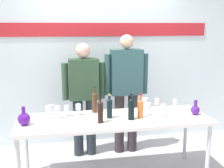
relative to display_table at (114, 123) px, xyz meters
The scene contains 22 objects.
back_wall 1.44m from the display_table, 90.00° to the left, with size 4.90×0.11×3.00m.
display_table is the anchor object (origin of this frame).
decanter_blue_left 1.04m from the display_table, behind, with size 0.14×0.14×0.21m.
decanter_blue_right 1.02m from the display_table, ahead, with size 0.11×0.11×0.19m.
presenter_left 0.78m from the display_table, 114.16° to the left, with size 0.60×0.22×1.62m.
presenter_right 0.80m from the display_table, 65.84° to the left, with size 0.63×0.22×1.73m.
wine_bottle_0 0.30m from the display_table, 145.80° to the right, with size 0.06×0.06×0.34m.
wine_bottle_1 0.39m from the display_table, 127.51° to the left, with size 0.07×0.07×0.34m.
wine_bottle_2 0.36m from the display_table, ahead, with size 0.07×0.07×0.30m.
wine_bottle_3 0.20m from the display_table, 161.44° to the left, with size 0.07×0.07×0.29m.
wine_bottle_4 0.28m from the display_table, 23.69° to the right, with size 0.07×0.07×0.31m.
wine_glass_left_0 0.48m from the display_table, 155.51° to the left, with size 0.07×0.07×0.14m.
wine_glass_left_1 0.70m from the display_table, behind, with size 0.07×0.07×0.15m.
wine_glass_left_2 0.60m from the display_table, 162.18° to the left, with size 0.06×0.06×0.13m.
wine_glass_left_3 0.80m from the display_table, 169.37° to the left, with size 0.06×0.06×0.15m.
wine_glass_left_4 0.79m from the display_table, 162.55° to the left, with size 0.06×0.06×0.14m.
wine_glass_right_0 0.62m from the display_table, ahead, with size 0.06×0.06×0.16m.
wine_glass_right_1 0.91m from the display_table, 15.38° to the left, with size 0.06×0.06×0.13m.
wine_glass_right_2 0.59m from the display_table, 32.29° to the left, with size 0.07×0.07×0.15m.
wine_glass_right_3 0.50m from the display_table, 24.73° to the left, with size 0.06×0.06×0.16m.
wine_glass_right_4 0.46m from the display_table, ahead, with size 0.07×0.07×0.15m.
wine_glass_right_5 0.68m from the display_table, 21.05° to the left, with size 0.06×0.06×0.15m.
Camera 1 is at (-0.58, -3.05, 1.86)m, focal length 43.78 mm.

